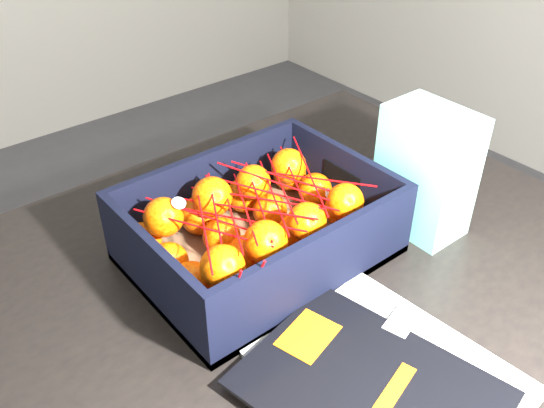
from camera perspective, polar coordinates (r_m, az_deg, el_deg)
ground at (r=1.64m, az=-5.63°, el=-19.01°), size 3.50×3.50×0.00m
table at (r=0.90m, az=-3.19°, el=-13.24°), size 1.20×0.81×0.75m
magazine_stack at (r=0.72m, az=10.60°, el=-16.76°), size 0.29×0.32×0.02m
produce_crate at (r=0.86m, az=-1.26°, el=-3.02°), size 0.36×0.27×0.12m
clementine_heap at (r=0.85m, az=-1.34°, el=-2.20°), size 0.34×0.25×0.11m
mesh_net at (r=0.82m, az=-1.44°, el=0.00°), size 0.30×0.24×0.09m
retail_carton at (r=0.92m, az=14.78°, el=3.10°), size 0.09×0.13×0.20m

